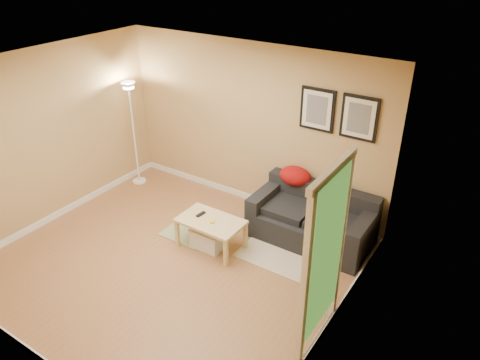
# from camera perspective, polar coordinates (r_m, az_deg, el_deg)

# --- Properties ---
(floor) EXTENTS (4.50, 4.50, 0.00)m
(floor) POSITION_cam_1_polar(r_m,az_deg,el_deg) (6.39, -8.47, -10.07)
(floor) COLOR #9B6342
(floor) RESTS_ON ground
(ceiling) EXTENTS (4.50, 4.50, 0.00)m
(ceiling) POSITION_cam_1_polar(r_m,az_deg,el_deg) (5.21, -10.51, 12.99)
(ceiling) COLOR white
(ceiling) RESTS_ON wall_back
(wall_back) EXTENTS (4.50, 0.00, 4.50)m
(wall_back) POSITION_cam_1_polar(r_m,az_deg,el_deg) (7.13, 1.40, 6.59)
(wall_back) COLOR tan
(wall_back) RESTS_ON ground
(wall_front) EXTENTS (4.50, 0.00, 4.50)m
(wall_front) POSITION_cam_1_polar(r_m,az_deg,el_deg) (4.67, -26.08, -9.42)
(wall_front) COLOR tan
(wall_front) RESTS_ON ground
(wall_left) EXTENTS (0.00, 4.00, 4.00)m
(wall_left) POSITION_cam_1_polar(r_m,az_deg,el_deg) (7.29, -22.73, 4.82)
(wall_left) COLOR tan
(wall_left) RESTS_ON ground
(wall_right) EXTENTS (0.00, 4.00, 4.00)m
(wall_right) POSITION_cam_1_polar(r_m,az_deg,el_deg) (4.65, 11.90, -6.90)
(wall_right) COLOR tan
(wall_right) RESTS_ON ground
(baseboard_back) EXTENTS (4.50, 0.02, 0.10)m
(baseboard_back) POSITION_cam_1_polar(r_m,az_deg,el_deg) (7.67, 1.25, -2.14)
(baseboard_back) COLOR white
(baseboard_back) RESTS_ON ground
(baseboard_left) EXTENTS (0.02, 4.00, 0.10)m
(baseboard_left) POSITION_cam_1_polar(r_m,az_deg,el_deg) (7.82, -21.01, -3.60)
(baseboard_left) COLOR white
(baseboard_left) RESTS_ON ground
(baseboard_right) EXTENTS (0.02, 4.00, 0.10)m
(baseboard_right) POSITION_cam_1_polar(r_m,az_deg,el_deg) (5.46, 10.46, -17.66)
(baseboard_right) COLOR white
(baseboard_right) RESTS_ON ground
(sofa) EXTENTS (1.70, 0.90, 0.75)m
(sofa) POSITION_cam_1_polar(r_m,az_deg,el_deg) (6.63, 8.87, -4.55)
(sofa) COLOR black
(sofa) RESTS_ON ground
(red_throw) EXTENTS (0.48, 0.36, 0.28)m
(red_throw) POSITION_cam_1_polar(r_m,az_deg,el_deg) (6.84, 6.84, 0.49)
(red_throw) COLOR maroon
(red_throw) RESTS_ON sofa
(plaid_throw) EXTENTS (0.45, 0.32, 0.10)m
(plaid_throw) POSITION_cam_1_polar(r_m,az_deg,el_deg) (6.62, 11.13, -0.74)
(plaid_throw) COLOR #CCC377
(plaid_throw) RESTS_ON sofa
(framed_print_left) EXTENTS (0.50, 0.04, 0.60)m
(framed_print_left) POSITION_cam_1_polar(r_m,az_deg,el_deg) (6.46, 9.56, 8.61)
(framed_print_left) COLOR black
(framed_print_left) RESTS_ON wall_back
(framed_print_right) EXTENTS (0.50, 0.04, 0.60)m
(framed_print_right) POSITION_cam_1_polar(r_m,az_deg,el_deg) (6.27, 14.57, 7.44)
(framed_print_right) COLOR black
(framed_print_right) RESTS_ON wall_back
(area_rug) EXTENTS (1.25, 0.85, 0.01)m
(area_rug) POSITION_cam_1_polar(r_m,az_deg,el_deg) (6.48, 5.79, -9.22)
(area_rug) COLOR beige
(area_rug) RESTS_ON ground
(green_runner) EXTENTS (0.70, 0.50, 0.01)m
(green_runner) POSITION_cam_1_polar(r_m,az_deg,el_deg) (6.90, -6.62, -6.61)
(green_runner) COLOR #668C4C
(green_runner) RESTS_ON ground
(coffee_table) EXTENTS (0.99, 0.72, 0.45)m
(coffee_table) POSITION_cam_1_polar(r_m,az_deg,el_deg) (6.49, -3.58, -6.64)
(coffee_table) COLOR beige
(coffee_table) RESTS_ON ground
(remote_control) EXTENTS (0.07, 0.16, 0.02)m
(remote_control) POSITION_cam_1_polar(r_m,az_deg,el_deg) (6.48, -4.87, -4.24)
(remote_control) COLOR black
(remote_control) RESTS_ON coffee_table
(tape_roll) EXTENTS (0.07, 0.07, 0.03)m
(tape_roll) POSITION_cam_1_polar(r_m,az_deg,el_deg) (6.30, -3.46, -5.17)
(tape_roll) COLOR yellow
(tape_roll) RESTS_ON coffee_table
(storage_bin) EXTENTS (0.47, 0.34, 0.29)m
(storage_bin) POSITION_cam_1_polar(r_m,az_deg,el_deg) (6.55, -3.90, -7.16)
(storage_bin) COLOR white
(storage_bin) RESTS_ON ground
(side_table) EXTENTS (0.34, 0.34, 0.51)m
(side_table) POSITION_cam_1_polar(r_m,az_deg,el_deg) (5.63, 10.12, -13.05)
(side_table) COLOR white
(side_table) RESTS_ON ground
(book_stack) EXTENTS (0.22, 0.26, 0.07)m
(book_stack) POSITION_cam_1_polar(r_m,az_deg,el_deg) (5.44, 10.19, -10.71)
(book_stack) COLOR teal
(book_stack) RESTS_ON side_table
(floor_lamp) EXTENTS (0.24, 0.24, 1.82)m
(floor_lamp) POSITION_cam_1_polar(r_m,az_deg,el_deg) (8.08, -12.95, 5.20)
(floor_lamp) COLOR white
(floor_lamp) RESTS_ON ground
(doorway) EXTENTS (0.12, 1.01, 2.13)m
(doorway) POSITION_cam_1_polar(r_m,az_deg,el_deg) (4.72, 10.29, -10.35)
(doorway) COLOR white
(doorway) RESTS_ON ground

